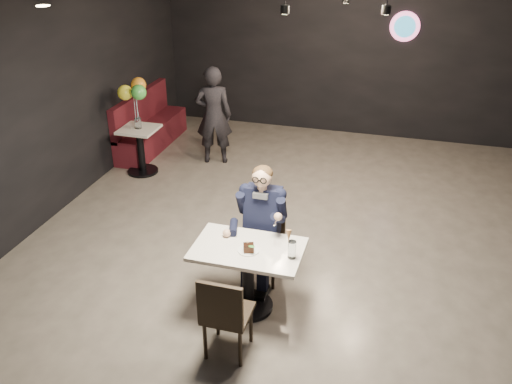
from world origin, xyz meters
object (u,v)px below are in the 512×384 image
(side_table, at_px, (141,152))
(chair_near, at_px, (228,312))
(sundae_glass, at_px, (292,250))
(seated_man, at_px, (262,223))
(balloon_vase, at_px, (138,123))
(booth_bench, at_px, (151,121))
(passerby, at_px, (214,116))
(chair_far, at_px, (262,243))
(main_table, at_px, (248,278))

(side_table, bearing_deg, chair_near, -52.64)
(chair_near, xyz_separation_m, sundae_glass, (0.46, 0.60, 0.38))
(seated_man, xyz_separation_m, balloon_vase, (-2.59, 2.19, 0.11))
(booth_bench, bearing_deg, seated_man, -47.84)
(chair_near, bearing_deg, passerby, 111.70)
(chair_far, distance_m, side_table, 3.39)
(chair_far, xyz_separation_m, seated_man, (0.00, 0.00, 0.26))
(chair_near, relative_size, sundae_glass, 5.06)
(chair_far, height_order, sundae_glass, sundae_glass)
(chair_far, relative_size, balloon_vase, 5.79)
(passerby, bearing_deg, chair_far, 103.25)
(sundae_glass, distance_m, passerby, 4.08)
(chair_near, distance_m, passerby, 4.43)
(seated_man, height_order, booth_bench, seated_man)
(chair_near, relative_size, side_table, 1.33)
(chair_far, distance_m, chair_near, 1.20)
(main_table, bearing_deg, chair_far, 90.00)
(main_table, height_order, chair_far, chair_far)
(chair_near, relative_size, seated_man, 0.64)
(main_table, bearing_deg, side_table, 133.37)
(sundae_glass, height_order, balloon_vase, sundae_glass)
(booth_bench, bearing_deg, chair_near, -56.66)
(chair_far, height_order, balloon_vase, chair_far)
(chair_near, xyz_separation_m, side_table, (-2.59, 3.39, -0.11))
(side_table, relative_size, balloon_vase, 4.35)
(chair_near, height_order, sundae_glass, sundae_glass)
(chair_far, relative_size, side_table, 1.33)
(booth_bench, relative_size, side_table, 2.81)
(sundae_glass, bearing_deg, seated_man, 127.30)
(side_table, height_order, balloon_vase, balloon_vase)
(balloon_vase, bearing_deg, chair_far, -40.23)
(booth_bench, bearing_deg, side_table, -73.30)
(sundae_glass, bearing_deg, passerby, 120.52)
(booth_bench, distance_m, passerby, 1.34)
(booth_bench, height_order, passerby, passerby)
(balloon_vase, bearing_deg, sundae_glass, -42.49)
(main_table, distance_m, sundae_glass, 0.66)
(sundae_glass, height_order, side_table, sundae_glass)
(main_table, bearing_deg, booth_bench, 127.68)
(chair_near, bearing_deg, main_table, 90.28)
(passerby, bearing_deg, chair_near, 95.68)
(booth_bench, bearing_deg, main_table, -52.32)
(main_table, height_order, passerby, passerby)
(main_table, relative_size, chair_far, 1.20)
(chair_near, distance_m, side_table, 4.26)
(seated_man, distance_m, booth_bench, 4.31)
(main_table, xyz_separation_m, balloon_vase, (-2.59, 2.74, 0.45))
(main_table, xyz_separation_m, side_table, (-2.59, 2.74, -0.03))
(seated_man, height_order, sundae_glass, seated_man)
(side_table, height_order, passerby, passerby)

